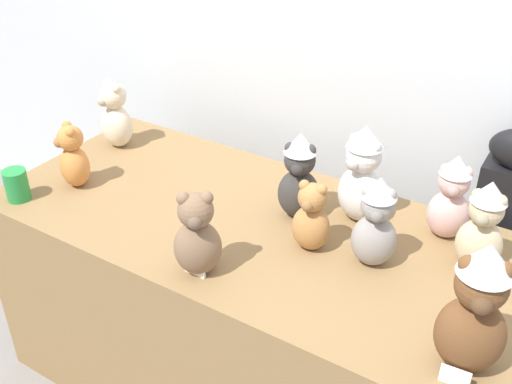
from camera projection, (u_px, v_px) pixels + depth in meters
The scene contains 16 objects.
wall_back at pixel (354, 16), 2.18m from camera, with size 7.00×0.08×2.60m, color silver.
display_table at pixel (256, 314), 2.18m from camera, with size 1.80×0.81×0.78m, color olive.
instrument_case at pixel (504, 267), 2.17m from camera, with size 0.28×0.13×1.08m.
teddy_bear_ash at pixel (376, 223), 1.73m from camera, with size 0.16×0.15×0.29m.
teddy_bear_sand at pixel (482, 227), 1.71m from camera, with size 0.13×0.12×0.29m.
teddy_bear_charcoal at pixel (299, 177), 1.94m from camera, with size 0.17×0.15×0.30m.
teddy_bear_chestnut at pixel (476, 310), 1.38m from camera, with size 0.20×0.18×0.36m.
teddy_bear_caramel at pixel (311, 218), 1.81m from camera, with size 0.13×0.11×0.23m.
teddy_bear_blush at pixel (451, 198), 1.85m from camera, with size 0.15×0.14×0.28m.
teddy_bear_cream at pixel (115, 116), 2.39m from camera, with size 0.17×0.15×0.27m.
teddy_bear_ginger at pixel (73, 157), 2.13m from camera, with size 0.16×0.15×0.24m.
teddy_bear_mocha at pixel (197, 236), 1.71m from camera, with size 0.18×0.17×0.27m.
teddy_bear_snow at pixel (362, 175), 1.92m from camera, with size 0.18×0.16×0.33m.
party_cup_green at pixel (17, 185), 2.08m from camera, with size 0.08×0.08×0.11m, color #238C3D.
name_card_front_left at pixel (195, 268), 1.74m from camera, with size 0.07×0.01×0.05m, color white.
name_card_front_middle at pixel (455, 377), 1.40m from camera, with size 0.07×0.01×0.05m, color white.
Camera 1 is at (0.87, -1.13, 1.90)m, focal length 42.89 mm.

